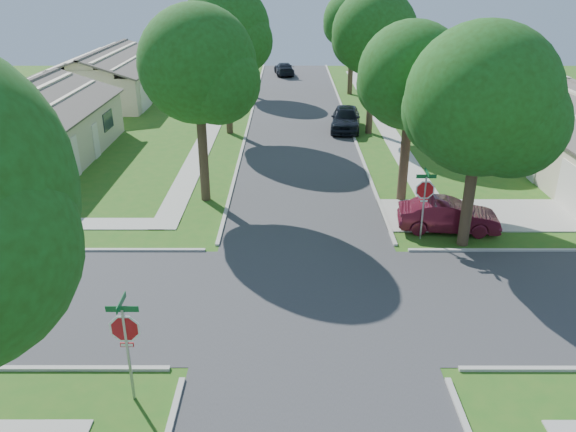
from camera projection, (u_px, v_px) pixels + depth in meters
The scene contains 20 objects.
ground at pixel (310, 300), 18.80m from camera, with size 100.00×100.00×0.00m, color #295F1A.
road_ns at pixel (310, 300), 18.80m from camera, with size 7.00×100.00×0.02m, color #333335.
sidewalk_ne at pixel (378, 115), 42.58m from camera, with size 1.20×40.00×0.04m, color #9E9B91.
sidewalk_nw at pixel (218, 115), 42.59m from camera, with size 1.20×40.00×0.04m, color #9E9B91.
driveway at pixel (479, 215), 25.28m from camera, with size 8.80×3.60×0.05m, color #9E9B91.
stop_sign_sw at pixel (125, 333), 13.69m from camera, with size 1.05×0.80×2.98m.
stop_sign_ne at pixel (425, 193), 22.28m from camera, with size 1.05×0.80×2.98m.
tree_e_near at pixel (412, 81), 24.76m from camera, with size 4.97×4.80×8.28m.
tree_e_mid at pixel (375, 37), 35.50m from camera, with size 5.59×5.40×9.21m.
tree_e_far at pixel (353, 23), 47.50m from camera, with size 5.17×5.00×8.72m.
tree_w_near at pixel (199, 70), 24.58m from camera, with size 5.38×5.20×8.97m.
tree_w_mid at pixel (227, 33), 35.41m from camera, with size 5.80×5.60×9.56m.
tree_w_far at pixel (243, 29), 47.71m from camera, with size 4.76×4.60×8.04m.
tree_ne_corner at pixel (483, 107), 20.39m from camera, with size 5.80×5.60×8.66m.
house_ne_far at pixel (498, 88), 44.70m from camera, with size 8.42×13.60×4.23m.
house_nw_near at pixel (21, 135), 31.93m from camera, with size 8.42×13.60×4.23m.
house_nw_far at pixel (109, 81), 47.49m from camera, with size 8.42×13.60×4.23m.
car_driveway at pixel (448, 216), 23.55m from camera, with size 1.45×4.15×1.37m, color #551121.
car_curb_east at pixel (346, 118), 38.45m from camera, with size 1.93×4.79×1.63m, color black.
car_curb_west at pixel (284, 69), 58.64m from camera, with size 1.78×4.39×1.27m, color black.
Camera 1 is at (-0.71, -16.07, 10.16)m, focal length 35.00 mm.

